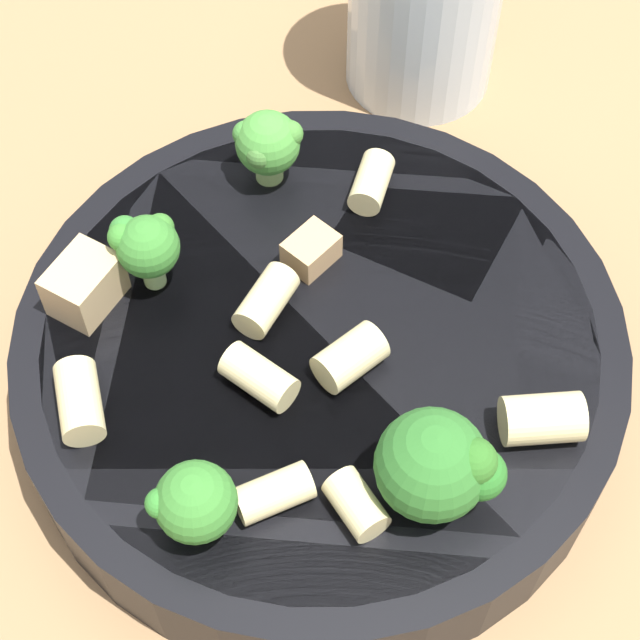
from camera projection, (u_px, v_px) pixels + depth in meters
ground_plane at (320, 385)px, 0.44m from camera, size 2.00×2.00×0.00m
pasta_bowl at (320, 357)px, 0.42m from camera, size 0.24×0.24×0.04m
broccoli_floret_0 at (185, 498)px, 0.35m from camera, size 0.03×0.03×0.03m
broccoli_floret_1 at (267, 144)px, 0.43m from camera, size 0.03×0.03×0.03m
broccoli_floret_2 at (438, 466)px, 0.35m from camera, size 0.04×0.04×0.04m
broccoli_floret_3 at (145, 245)px, 0.40m from camera, size 0.03×0.03×0.03m
rigatoni_0 at (259, 377)px, 0.39m from camera, size 0.02×0.03×0.01m
rigatoni_1 at (260, 310)px, 0.40m from camera, size 0.03×0.01×0.01m
rigatoni_2 at (371, 182)px, 0.44m from camera, size 0.03×0.02×0.01m
rigatoni_3 at (546, 409)px, 0.38m from camera, size 0.03×0.03×0.02m
rigatoni_4 at (350, 357)px, 0.39m from camera, size 0.03×0.02×0.02m
rigatoni_5 at (274, 493)px, 0.36m from camera, size 0.03×0.03×0.01m
rigatoni_6 at (356, 504)px, 0.36m from camera, size 0.02×0.03×0.01m
rigatoni_7 at (79, 401)px, 0.38m from camera, size 0.03×0.03×0.02m
chicken_chunk_0 at (84, 285)px, 0.41m from camera, size 0.03×0.02×0.02m
chicken_chunk_1 at (311, 250)px, 0.42m from camera, size 0.02×0.02×0.01m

